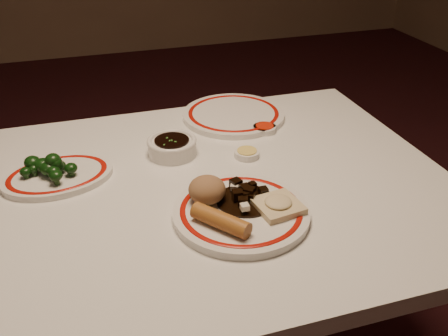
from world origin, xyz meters
TOP-DOWN VIEW (x-y plane):
  - dining_table at (0.00, 0.00)m, footprint 1.20×0.90m
  - main_plate at (0.06, -0.14)m, footprint 0.30×0.30m
  - rice_mound at (0.01, -0.09)m, footprint 0.08×0.08m
  - spring_roll at (0.01, -0.19)m, footprint 0.10×0.12m
  - fried_wonton at (0.14, -0.16)m, footprint 0.10×0.10m
  - stirfry_heap at (0.08, -0.11)m, footprint 0.12×0.13m
  - broccoli_plate at (-0.30, 0.12)m, footprint 0.28×0.25m
  - broccoli_pile at (-0.31, 0.12)m, footprint 0.13×0.10m
  - soy_bowl at (-0.02, 0.16)m, footprint 0.12×0.12m
  - sweet_sour_dish at (0.26, 0.22)m, footprint 0.06×0.06m
  - mustard_dish at (0.16, 0.09)m, footprint 0.06×0.06m
  - far_plate at (0.20, 0.33)m, footprint 0.40×0.40m

SIDE VIEW (x-z plane):
  - dining_table at x=0.00m, z-range 0.28..1.03m
  - sweet_sour_dish at x=0.26m, z-range 0.75..0.77m
  - mustard_dish at x=0.16m, z-range 0.75..0.77m
  - broccoli_plate at x=-0.30m, z-range 0.75..0.77m
  - far_plate at x=0.20m, z-range 0.75..0.77m
  - main_plate at x=0.06m, z-range 0.75..0.77m
  - soy_bowl at x=-0.02m, z-range 0.75..0.79m
  - stirfry_heap at x=0.08m, z-range 0.76..0.79m
  - fried_wonton at x=0.14m, z-range 0.77..0.79m
  - spring_roll at x=0.01m, z-range 0.77..0.80m
  - broccoli_pile at x=-0.31m, z-range 0.76..0.82m
  - rice_mound at x=0.01m, z-range 0.77..0.83m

